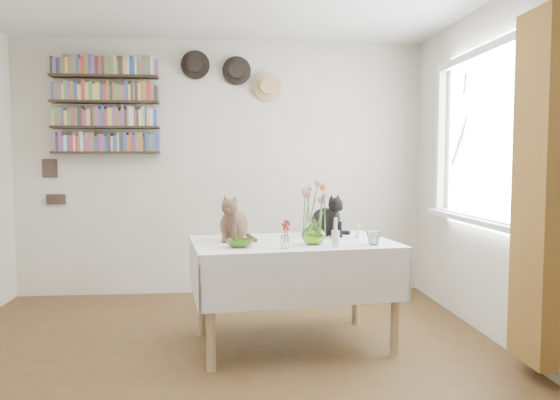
{
  "coord_description": "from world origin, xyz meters",
  "views": [
    {
      "loc": [
        0.08,
        -3.2,
        1.31
      ],
      "look_at": [
        0.42,
        0.51,
        1.05
      ],
      "focal_mm": 35.0,
      "sensor_mm": 36.0,
      "label": 1
    }
  ],
  "objects": [
    {
      "name": "berry_jar",
      "position": [
        0.43,
        0.29,
        0.84
      ],
      "size": [
        0.05,
        0.05,
        0.21
      ],
      "color": "white",
      "rests_on": "dining_table"
    },
    {
      "name": "flower_vase",
      "position": [
        0.64,
        0.44,
        0.84
      ],
      "size": [
        0.21,
        0.21,
        0.17
      ],
      "primitive_type": "imported",
      "rotation": [
        0.0,
        0.0,
        0.33
      ],
      "color": "#9BD141",
      "rests_on": "dining_table"
    },
    {
      "name": "dining_table",
      "position": [
        0.52,
        0.61,
        0.57
      ],
      "size": [
        1.51,
        1.08,
        0.75
      ],
      "color": "white",
      "rests_on": "room"
    },
    {
      "name": "black_cat",
      "position": [
        0.79,
        0.86,
        0.91
      ],
      "size": [
        0.34,
        0.35,
        0.33
      ],
      "primitive_type": null,
      "rotation": [
        0.0,
        0.0,
        0.58
      ],
      "color": "black",
      "rests_on": "dining_table"
    },
    {
      "name": "porcelain_figurine",
      "position": [
        1.02,
        0.71,
        0.79
      ],
      "size": [
        0.05,
        0.05,
        0.1
      ],
      "color": "white",
      "rests_on": "dining_table"
    },
    {
      "name": "curtain",
      "position": [
        1.9,
        -0.12,
        1.15
      ],
      "size": [
        0.12,
        0.38,
        2.1
      ],
      "primitive_type": "cube",
      "color": "brown",
      "rests_on": "room"
    },
    {
      "name": "room",
      "position": [
        0.0,
        0.0,
        1.25
      ],
      "size": [
        4.08,
        4.58,
        2.58
      ],
      "color": "brown",
      "rests_on": "ground"
    },
    {
      "name": "wall_art_plaques",
      "position": [
        -1.63,
        2.23,
        1.12
      ],
      "size": [
        0.21,
        0.02,
        0.44
      ],
      "color": "#38281E",
      "rests_on": "room"
    },
    {
      "name": "flower_bouquet",
      "position": [
        0.64,
        0.45,
        1.09
      ],
      "size": [
        0.17,
        0.13,
        0.39
      ],
      "color": "#4C7233",
      "rests_on": "flower_vase"
    },
    {
      "name": "drinking_glass",
      "position": [
        1.05,
        0.39,
        0.8
      ],
      "size": [
        0.12,
        0.12,
        0.09
      ],
      "primitive_type": "imported",
      "rotation": [
        0.0,
        0.0,
        -0.25
      ],
      "color": "white",
      "rests_on": "dining_table"
    },
    {
      "name": "tabby_cat",
      "position": [
        0.11,
        0.69,
        0.92
      ],
      "size": [
        0.29,
        0.33,
        0.33
      ],
      "primitive_type": null,
      "rotation": [
        0.0,
        0.0,
        -0.27
      ],
      "color": "brown",
      "rests_on": "dining_table"
    },
    {
      "name": "bookshelf_unit",
      "position": [
        -1.1,
        2.16,
        1.84
      ],
      "size": [
        1.0,
        0.16,
        0.91
      ],
      "color": "#2D2115",
      "rests_on": "room"
    },
    {
      "name": "wall_hats",
      "position": [
        0.12,
        2.19,
        2.17
      ],
      "size": [
        0.98,
        0.09,
        0.48
      ],
      "color": "black",
      "rests_on": "room"
    },
    {
      "name": "green_bowl",
      "position": [
        0.14,
        0.36,
        0.78
      ],
      "size": [
        0.18,
        0.18,
        0.05
      ],
      "primitive_type": "imported",
      "rotation": [
        0.0,
        0.0,
        -0.07
      ],
      "color": "#9BD141",
      "rests_on": "dining_table"
    },
    {
      "name": "candlestick",
      "position": [
        0.78,
        0.33,
        0.81
      ],
      "size": [
        0.05,
        0.05,
        0.19
      ],
      "color": "white",
      "rests_on": "dining_table"
    },
    {
      "name": "window",
      "position": [
        1.97,
        0.8,
        1.4
      ],
      "size": [
        0.12,
        1.52,
        1.32
      ],
      "color": "white",
      "rests_on": "room"
    }
  ]
}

